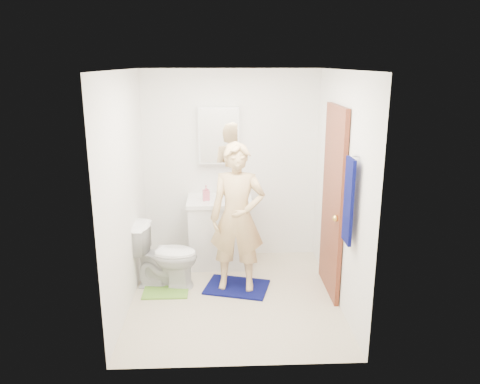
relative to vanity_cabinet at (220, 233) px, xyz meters
name	(u,v)px	position (x,y,z in m)	size (l,w,h in m)	color
floor	(234,298)	(0.15, -0.91, -0.41)	(2.20, 2.40, 0.02)	beige
ceiling	(233,69)	(0.15, -0.91, 2.01)	(2.20, 2.40, 0.02)	white
wall_back	(231,166)	(0.15, 0.30, 0.80)	(2.20, 0.02, 2.40)	white
wall_front	(239,233)	(0.15, -2.12, 0.80)	(2.20, 0.02, 2.40)	white
wall_left	(124,192)	(-0.96, -0.91, 0.80)	(0.02, 2.40, 2.40)	white
wall_right	(341,190)	(1.26, -0.91, 0.80)	(0.02, 2.40, 2.40)	white
vanity_cabinet	(220,233)	(0.00, 0.00, 0.00)	(0.75, 0.55, 0.80)	white
countertop	(219,201)	(0.00, 0.00, 0.43)	(0.79, 0.59, 0.05)	white
sink_basin	(219,200)	(0.00, 0.00, 0.44)	(0.40, 0.40, 0.03)	white
faucet	(219,190)	(0.00, 0.18, 0.51)	(0.03, 0.03, 0.12)	silver
medicine_cabinet	(219,135)	(0.00, 0.22, 1.20)	(0.50, 0.12, 0.70)	white
mirror_panel	(219,136)	(0.00, 0.16, 1.20)	(0.46, 0.01, 0.66)	white
door	(333,202)	(1.22, -0.76, 0.62)	(0.05, 0.80, 2.05)	brown
door_knob	(336,218)	(1.18, -1.08, 0.55)	(0.07, 0.07, 0.07)	gold
towel	(349,201)	(1.18, -1.48, 0.85)	(0.03, 0.24, 0.80)	#080C4F
towel_hook	(356,156)	(1.22, -1.48, 1.27)	(0.02, 0.02, 0.06)	silver
toilet	(165,255)	(-0.62, -0.59, -0.03)	(0.41, 0.72, 0.74)	white
bath_mat	(237,287)	(0.19, -0.70, -0.39)	(0.68, 0.49, 0.02)	#080C4F
green_rug	(166,290)	(-0.61, -0.73, -0.39)	(0.50, 0.42, 0.02)	#6CA938
soap_dispenser	(206,193)	(-0.16, -0.05, 0.54)	(0.08, 0.09, 0.19)	#D26279
toothbrush_cup	(229,192)	(0.12, 0.11, 0.50)	(0.12, 0.12, 0.10)	#6F3E88
man	(237,218)	(0.19, -0.72, 0.44)	(0.60, 0.39, 1.64)	#D8B379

